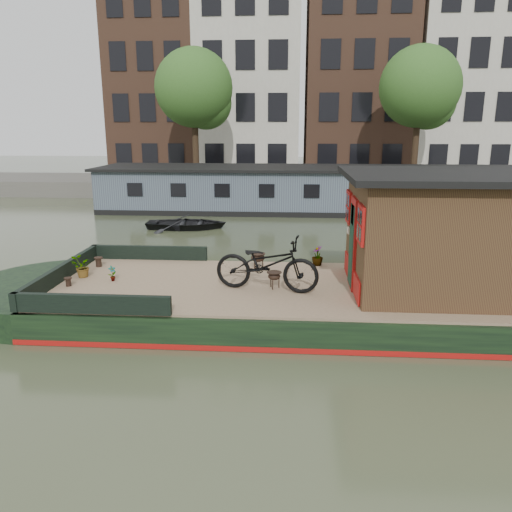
# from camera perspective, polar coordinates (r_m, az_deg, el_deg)

# --- Properties ---
(ground) EXTENTS (120.00, 120.00, 0.00)m
(ground) POSITION_cam_1_polar(r_m,az_deg,el_deg) (11.01, 8.42, -6.64)
(ground) COLOR #343B25
(ground) RESTS_ON ground
(houseboat_hull) EXTENTS (14.01, 4.02, 0.60)m
(houseboat_hull) POSITION_cam_1_polar(r_m,az_deg,el_deg) (10.89, 1.44, -5.19)
(houseboat_hull) COLOR black
(houseboat_hull) RESTS_ON ground
(houseboat_deck) EXTENTS (11.80, 3.80, 0.05)m
(houseboat_deck) POSITION_cam_1_polar(r_m,az_deg,el_deg) (10.80, 8.55, -3.55)
(houseboat_deck) COLOR #8E7458
(houseboat_deck) RESTS_ON houseboat_hull
(bow_bulwark) EXTENTS (3.00, 4.00, 0.35)m
(bow_bulwark) POSITION_cam_1_polar(r_m,az_deg,el_deg) (11.50, -17.47, -1.91)
(bow_bulwark) COLOR black
(bow_bulwark) RESTS_ON houseboat_deck
(cabin) EXTENTS (4.00, 3.50, 2.42)m
(cabin) POSITION_cam_1_polar(r_m,az_deg,el_deg) (10.89, 20.36, 2.66)
(cabin) COLOR #321B13
(cabin) RESTS_ON houseboat_deck
(bicycle) EXTENTS (2.27, 1.14, 1.14)m
(bicycle) POSITION_cam_1_polar(r_m,az_deg,el_deg) (10.26, 1.24, -0.89)
(bicycle) COLOR black
(bicycle) RESTS_ON houseboat_deck
(potted_plant_a) EXTENTS (0.21, 0.22, 0.35)m
(potted_plant_a) POSITION_cam_1_polar(r_m,az_deg,el_deg) (11.42, -16.10, -1.93)
(potted_plant_a) COLOR #9E412D
(potted_plant_a) RESTS_ON houseboat_deck
(potted_plant_c) EXTENTS (0.57, 0.56, 0.48)m
(potted_plant_c) POSITION_cam_1_polar(r_m,az_deg,el_deg) (11.90, -19.30, -1.20)
(potted_plant_c) COLOR #AD4A32
(potted_plant_c) RESTS_ON houseboat_deck
(potted_plant_d) EXTENTS (0.33, 0.33, 0.49)m
(potted_plant_d) POSITION_cam_1_polar(r_m,az_deg,el_deg) (12.30, 7.04, 0.04)
(potted_plant_d) COLOR maroon
(potted_plant_d) RESTS_ON houseboat_deck
(potted_plant_e) EXTENTS (0.14, 0.16, 0.26)m
(potted_plant_e) POSITION_cam_1_polar(r_m,az_deg,el_deg) (9.64, -13.91, -5.10)
(potted_plant_e) COLOR brown
(potted_plant_e) RESTS_ON houseboat_deck
(brazier_front) EXTENTS (0.41, 0.41, 0.36)m
(brazier_front) POSITION_cam_1_polar(r_m,az_deg,el_deg) (10.50, 2.09, -2.76)
(brazier_front) COLOR black
(brazier_front) RESTS_ON houseboat_deck
(brazier_rear) EXTENTS (0.43, 0.43, 0.40)m
(brazier_rear) POSITION_cam_1_polar(r_m,az_deg,el_deg) (11.84, 0.21, -0.63)
(brazier_rear) COLOR black
(brazier_rear) RESTS_ON houseboat_deck
(bollard_port) EXTENTS (0.20, 0.20, 0.23)m
(bollard_port) POSITION_cam_1_polar(r_m,az_deg,el_deg) (12.72, -17.55, -0.65)
(bollard_port) COLOR black
(bollard_port) RESTS_ON houseboat_deck
(bollard_stbd) EXTENTS (0.17, 0.17, 0.19)m
(bollard_stbd) POSITION_cam_1_polar(r_m,az_deg,el_deg) (11.38, -20.66, -2.78)
(bollard_stbd) COLOR black
(bollard_stbd) RESTS_ON houseboat_deck
(dinghy) EXTENTS (3.31, 2.45, 0.66)m
(dinghy) POSITION_cam_1_polar(r_m,az_deg,el_deg) (20.23, -7.94, 4.07)
(dinghy) COLOR black
(dinghy) RESTS_ON ground
(far_houseboat) EXTENTS (20.40, 4.40, 2.11)m
(far_houseboat) POSITION_cam_1_polar(r_m,az_deg,el_deg) (24.44, 6.20, 7.43)
(far_houseboat) COLOR #4B5A65
(far_houseboat) RESTS_ON ground
(quay) EXTENTS (60.00, 6.00, 0.90)m
(quay) POSITION_cam_1_polar(r_m,az_deg,el_deg) (30.95, 5.78, 7.95)
(quay) COLOR #47443F
(quay) RESTS_ON ground
(townhouse_row) EXTENTS (27.25, 8.00, 16.50)m
(townhouse_row) POSITION_cam_1_polar(r_m,az_deg,el_deg) (37.97, 6.05, 20.40)
(townhouse_row) COLOR brown
(townhouse_row) RESTS_ON ground
(tree_left) EXTENTS (4.40, 4.40, 7.40)m
(tree_left) POSITION_cam_1_polar(r_m,az_deg,el_deg) (29.89, -6.79, 18.14)
(tree_left) COLOR #332316
(tree_left) RESTS_ON quay
(tree_right) EXTENTS (4.40, 4.40, 7.40)m
(tree_right) POSITION_cam_1_polar(r_m,az_deg,el_deg) (30.21, 18.44, 17.50)
(tree_right) COLOR #332316
(tree_right) RESTS_ON quay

